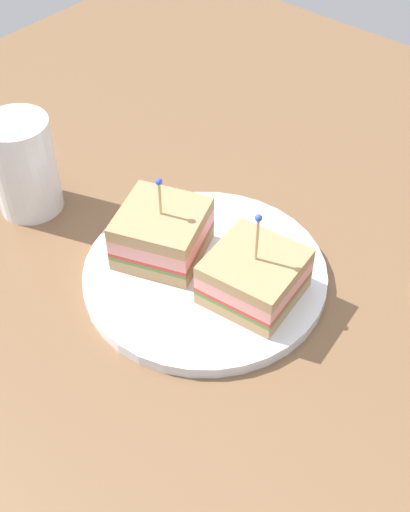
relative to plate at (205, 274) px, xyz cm
name	(u,v)px	position (x,y,z in cm)	size (l,w,h in cm)	color
ground_plane	(205,285)	(0.00, 0.00, -1.65)	(117.28, 117.28, 2.00)	brown
plate	(205,274)	(0.00, 0.00, 0.00)	(25.15, 25.15, 1.30)	white
sandwich_half_front	(162,233)	(0.89, -5.03, 3.39)	(10.83, 10.85, 9.83)	tan
sandwich_half_back	(254,277)	(-0.56, 5.77, 3.13)	(9.38, 9.33, 10.40)	tan
drink_glass	(25,170)	(3.98, -22.90, 4.42)	(7.26, 7.26, 11.39)	beige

